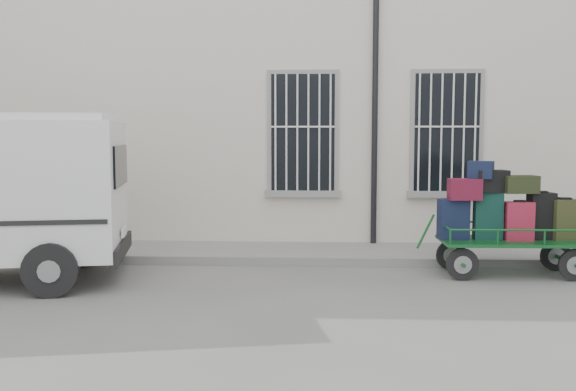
{
  "coord_description": "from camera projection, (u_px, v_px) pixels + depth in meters",
  "views": [
    {
      "loc": [
        -0.08,
        -9.24,
        2.19
      ],
      "look_at": [
        -0.59,
        1.0,
        1.23
      ],
      "focal_mm": 40.0,
      "sensor_mm": 36.0,
      "label": 1
    }
  ],
  "objects": [
    {
      "name": "ground",
      "position": [
        325.0,
        286.0,
        9.39
      ],
      "size": [
        80.0,
        80.0,
        0.0
      ],
      "primitive_type": "plane",
      "color": "#61625D",
      "rests_on": "ground"
    },
    {
      "name": "building",
      "position": [
        323.0,
        100.0,
        14.58
      ],
      "size": [
        24.0,
        5.15,
        6.0
      ],
      "color": "beige",
      "rests_on": "ground"
    },
    {
      "name": "sidewalk",
      "position": [
        324.0,
        253.0,
        11.57
      ],
      "size": [
        24.0,
        1.7,
        0.15
      ],
      "primitive_type": "cube",
      "color": "slate",
      "rests_on": "ground"
    },
    {
      "name": "luggage_cart",
      "position": [
        506.0,
        218.0,
        10.02
      ],
      "size": [
        2.58,
        1.03,
        1.8
      ],
      "rotation": [
        0.0,
        0.0,
        0.02
      ],
      "color": "black",
      "rests_on": "ground"
    }
  ]
}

